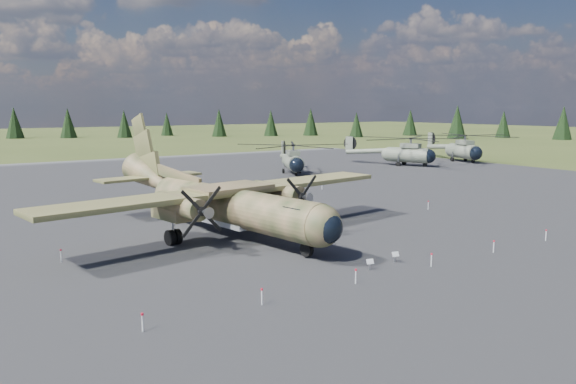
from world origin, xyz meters
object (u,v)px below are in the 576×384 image
helicopter_far (463,143)px  transport_plane (221,198)px  helicopter_mid (408,146)px  helicopter_near (293,153)px

helicopter_far → transport_plane: bearing=-138.7°
helicopter_mid → helicopter_near: bearing=153.9°
helicopter_near → helicopter_far: (35.49, -1.51, 0.36)m
transport_plane → helicopter_far: transport_plane is taller
helicopter_near → transport_plane: bearing=-107.6°
transport_plane → helicopter_far: (61.98, 27.76, 0.67)m
helicopter_near → helicopter_mid: (22.21, -1.07, 0.24)m
helicopter_mid → helicopter_far: (13.29, -0.44, 0.12)m
transport_plane → helicopter_near: size_ratio=1.29×
transport_plane → helicopter_far: bearing=15.3°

